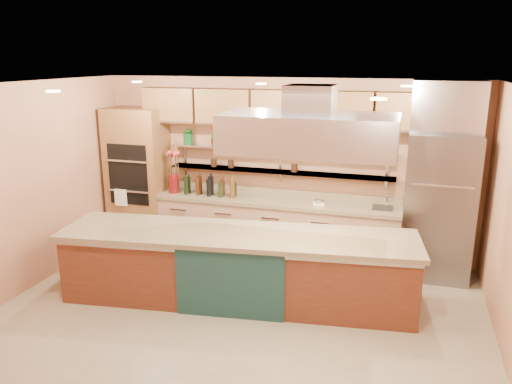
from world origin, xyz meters
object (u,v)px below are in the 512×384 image
(green_canister, at_px, (244,142))
(flower_vase, at_px, (174,183))
(kitchen_scale, at_px, (319,201))
(copper_kettle, at_px, (228,141))
(island, at_px, (238,267))
(refrigerator, at_px, (438,207))

(green_canister, bearing_deg, flower_vase, -169.12)
(flower_vase, bearing_deg, kitchen_scale, 0.00)
(flower_vase, height_order, copper_kettle, copper_kettle)
(island, bearing_deg, flower_vase, 129.08)
(copper_kettle, relative_size, green_canister, 1.11)
(kitchen_scale, xyz_separation_m, copper_kettle, (-1.55, 0.22, 0.81))
(kitchen_scale, height_order, green_canister, green_canister)
(kitchen_scale, bearing_deg, green_canister, 157.29)
(island, xyz_separation_m, kitchen_scale, (0.78, 1.57, 0.51))
(flower_vase, relative_size, copper_kettle, 1.59)
(island, relative_size, kitchen_scale, 25.65)
(flower_vase, xyz_separation_m, kitchen_scale, (2.42, 0.00, -0.10))
(island, bearing_deg, green_canister, 98.35)
(copper_kettle, bearing_deg, flower_vase, -165.88)
(refrigerator, height_order, island, refrigerator)
(island, height_order, copper_kettle, copper_kettle)
(flower_vase, xyz_separation_m, green_canister, (1.14, 0.22, 0.72))
(island, xyz_separation_m, flower_vase, (-1.65, 1.57, 0.62))
(refrigerator, distance_m, copper_kettle, 3.34)
(refrigerator, height_order, kitchen_scale, refrigerator)
(green_canister, bearing_deg, refrigerator, -4.41)
(kitchen_scale, bearing_deg, refrigerator, -13.30)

